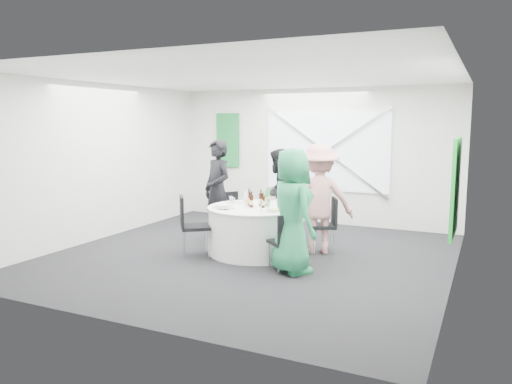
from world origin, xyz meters
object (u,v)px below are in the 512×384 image
at_px(green_water_bottle, 268,199).
at_px(clear_water_bottle, 246,200).
at_px(chair_back_left, 231,212).
at_px(person_man_back_left, 218,190).
at_px(person_man_back, 278,194).
at_px(banquet_table, 256,230).
at_px(person_woman_pink, 319,199).
at_px(person_woman_green, 292,211).
at_px(chair_back, 292,213).
at_px(chair_front_right, 286,238).
at_px(chair_back_right, 327,221).
at_px(chair_front_left, 190,221).

relative_size(green_water_bottle, clear_water_bottle, 1.14).
bearing_deg(chair_back_left, green_water_bottle, -80.68).
height_order(person_man_back_left, green_water_bottle, person_man_back_left).
bearing_deg(green_water_bottle, person_man_back, 103.50).
xyz_separation_m(banquet_table, person_woman_pink, (0.91, 0.44, 0.50)).
relative_size(banquet_table, person_woman_green, 0.89).
xyz_separation_m(banquet_table, clear_water_bottle, (-0.15, -0.05, 0.49)).
bearing_deg(person_man_back, chair_back_left, -63.72).
bearing_deg(person_man_back_left, person_man_back, 61.53).
bearing_deg(person_woman_green, person_woman_pink, -51.85).
xyz_separation_m(chair_back, person_woman_green, (0.73, -1.89, 0.40)).
bearing_deg(chair_back_left, chair_front_right, -90.78).
bearing_deg(person_man_back_left, person_woman_pink, 25.17).
bearing_deg(chair_back_right, person_man_back, -146.01).
bearing_deg(person_man_back, green_water_bottle, 8.63).
height_order(chair_back_right, person_man_back, person_man_back).
bearing_deg(chair_front_right, chair_front_left, -51.09).
distance_m(chair_front_right, person_man_back_left, 2.26).
xyz_separation_m(chair_back_right, person_woman_pink, (-0.12, -0.07, 0.35)).
bearing_deg(chair_back_right, clear_water_bottle, -90.93).
relative_size(chair_front_left, person_woman_pink, 0.55).
distance_m(chair_back, person_woman_pink, 1.12).
distance_m(banquet_table, person_woman_pink, 1.13).
relative_size(person_man_back_left, person_woman_green, 1.02).
xyz_separation_m(person_man_back_left, person_man_back, (0.92, 0.60, -0.09)).
relative_size(chair_front_right, green_water_bottle, 2.58).
distance_m(person_man_back, person_woman_pink, 1.23).
relative_size(person_man_back_left, clear_water_bottle, 6.42).
height_order(person_man_back, person_woman_pink, person_woman_pink).
bearing_deg(green_water_bottle, chair_back_right, 24.42).
bearing_deg(person_woman_green, person_man_back_left, 5.19).
relative_size(chair_front_right, person_woman_green, 0.47).
height_order(chair_back, person_woman_green, person_woman_green).
bearing_deg(person_woman_green, chair_back_right, -57.59).
bearing_deg(clear_water_bottle, banquet_table, 19.10).
distance_m(chair_front_left, person_woman_pink, 2.09).
xyz_separation_m(chair_back, chair_back_right, (0.87, -0.66, 0.05)).
distance_m(chair_back, chair_front_left, 2.08).
height_order(person_woman_pink, green_water_bottle, person_woman_pink).
xyz_separation_m(person_man_back, person_woman_green, (0.99, -1.87, 0.06)).
bearing_deg(chair_back, clear_water_bottle, -96.60).
xyz_separation_m(person_man_back_left, person_woman_green, (1.92, -1.27, -0.02)).
bearing_deg(person_woman_pink, person_woman_green, 63.41).
relative_size(chair_front_left, person_man_back, 0.59).
height_order(banquet_table, chair_front_right, chair_front_right).
height_order(chair_front_right, clear_water_bottle, clear_water_bottle).
distance_m(chair_back_right, person_woman_pink, 0.38).
bearing_deg(person_man_back, chair_back, 90.01).
bearing_deg(person_man_back_left, chair_back_left, 68.97).
bearing_deg(chair_front_right, person_woman_green, 131.51).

